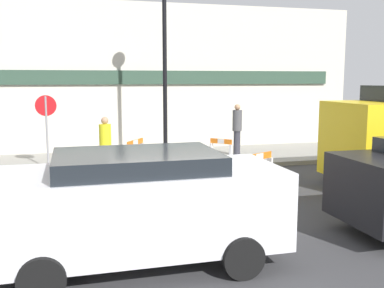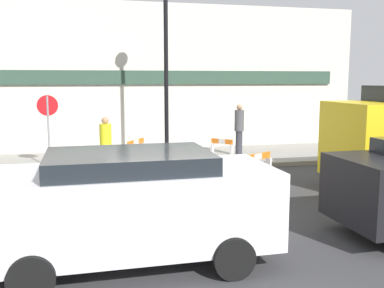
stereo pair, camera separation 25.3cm
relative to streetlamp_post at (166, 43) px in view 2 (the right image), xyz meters
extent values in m
plane|color=#38383A|center=(-0.84, -5.30, -3.82)|extent=(60.00, 60.00, 0.00)
cube|color=gray|center=(-0.84, 1.04, -3.75)|extent=(18.00, 3.68, 0.14)
cube|color=beige|center=(-0.84, 2.96, -1.07)|extent=(18.00, 0.12, 5.50)
cube|color=#2D4738|center=(-0.84, 2.85, -1.02)|extent=(16.20, 0.10, 0.50)
cylinder|color=black|center=(0.00, 0.00, -3.57)|extent=(0.29, 0.29, 0.24)
cylinder|color=black|center=(0.00, 0.00, -0.99)|extent=(0.13, 0.13, 5.39)
cylinder|color=gray|center=(-3.51, 0.03, -2.63)|extent=(0.06, 0.06, 2.12)
cylinder|color=red|center=(-3.51, 0.03, -1.84)|extent=(0.60, 0.04, 0.60)
cube|color=white|center=(1.74, -1.18, -3.41)|extent=(0.14, 0.14, 0.82)
cube|color=white|center=(1.27, -0.72, -3.41)|extent=(0.14, 0.14, 0.82)
cube|color=orange|center=(1.50, -0.95, -2.93)|extent=(0.52, 0.52, 0.15)
cube|color=white|center=(1.50, -0.95, -2.93)|extent=(0.17, 0.17, 0.14)
cube|color=white|center=(-0.83, -0.64, -3.38)|extent=(0.14, 0.13, 0.89)
cube|color=white|center=(-1.34, -1.37, -3.38)|extent=(0.14, 0.13, 0.89)
cube|color=orange|center=(-1.08, -1.00, -2.86)|extent=(0.57, 0.79, 0.15)
cube|color=white|center=(-1.08, -1.00, -2.86)|extent=(0.19, 0.25, 0.14)
cube|color=white|center=(-1.51, -3.57, -3.39)|extent=(0.13, 0.14, 0.88)
cube|color=white|center=(-0.92, -4.03, -3.39)|extent=(0.13, 0.14, 0.88)
cube|color=orange|center=(-1.22, -3.80, -2.87)|extent=(0.65, 0.52, 0.15)
cube|color=white|center=(-1.22, -3.80, -2.87)|extent=(0.21, 0.17, 0.14)
cube|color=white|center=(0.95, -4.45, -3.36)|extent=(0.11, 0.14, 0.93)
cube|color=white|center=(1.66, -4.07, -3.36)|extent=(0.11, 0.14, 0.93)
cube|color=orange|center=(1.30, -4.26, -2.82)|extent=(0.77, 0.42, 0.15)
cube|color=white|center=(1.30, -4.26, -2.82)|extent=(0.24, 0.15, 0.14)
cube|color=black|center=(1.86, -1.96, -3.80)|extent=(0.30, 0.30, 0.04)
cone|color=orange|center=(1.86, -1.96, -3.49)|extent=(0.22, 0.22, 0.59)
cylinder|color=white|center=(1.86, -1.96, -3.46)|extent=(0.13, 0.13, 0.08)
cube|color=black|center=(-1.49, -2.52, -3.80)|extent=(0.30, 0.30, 0.04)
cone|color=orange|center=(-1.49, -2.52, -3.47)|extent=(0.23, 0.22, 0.63)
cylinder|color=white|center=(-1.49, -2.52, -3.44)|extent=(0.13, 0.13, 0.09)
cube|color=black|center=(0.50, -0.90, -3.80)|extent=(0.30, 0.30, 0.04)
cone|color=orange|center=(0.50, -0.90, -3.52)|extent=(0.23, 0.22, 0.53)
cylinder|color=white|center=(0.50, -0.90, -3.49)|extent=(0.13, 0.13, 0.07)
cube|color=black|center=(0.33, -4.05, -3.80)|extent=(0.30, 0.30, 0.04)
cone|color=orange|center=(0.33, -4.05, -3.46)|extent=(0.23, 0.23, 0.65)
cylinder|color=white|center=(0.33, -4.05, -3.42)|extent=(0.13, 0.13, 0.09)
cube|color=black|center=(-1.97, -2.76, -3.80)|extent=(0.30, 0.30, 0.04)
cone|color=orange|center=(-1.97, -2.76, -3.50)|extent=(0.23, 0.22, 0.57)
cylinder|color=white|center=(-1.97, -2.76, -3.47)|extent=(0.13, 0.13, 0.08)
cylinder|color=#33333D|center=(-1.94, -1.32, -3.40)|extent=(0.31, 0.31, 0.84)
cylinder|color=yellow|center=(-1.94, -1.32, -2.64)|extent=(0.43, 0.43, 0.70)
sphere|color=tan|center=(-1.94, -1.32, -2.19)|extent=(0.27, 0.27, 0.20)
cylinder|color=#33333D|center=(2.65, 0.71, -3.26)|extent=(0.29, 0.29, 0.85)
cylinder|color=#4C4C51|center=(2.65, 0.71, -2.48)|extent=(0.40, 0.40, 0.71)
sphere|color=tan|center=(2.65, 0.71, -2.03)|extent=(0.25, 0.25, 0.20)
cube|color=silver|center=(-1.91, -7.20, -2.95)|extent=(4.27, 1.74, 1.14)
cube|color=#1E2328|center=(-1.91, -7.20, -2.38)|extent=(2.35, 1.60, 0.52)
cylinder|color=black|center=(-0.58, -6.33, -3.52)|extent=(0.60, 0.18, 0.60)
cylinder|color=black|center=(-0.58, -8.07, -3.52)|extent=(0.60, 0.18, 0.60)
cylinder|color=black|center=(-3.23, -6.33, -3.52)|extent=(0.60, 0.18, 0.60)
cylinder|color=black|center=(-3.23, -8.07, -3.52)|extent=(0.60, 0.18, 0.60)
cylinder|color=black|center=(2.49, -6.35, -3.52)|extent=(0.60, 0.18, 0.60)
cylinder|color=black|center=(4.44, -3.11, -3.52)|extent=(0.60, 0.18, 0.60)
camera|label=1|loc=(-2.80, -13.59, -1.07)|focal=42.00mm
camera|label=2|loc=(-2.56, -13.65, -1.07)|focal=42.00mm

